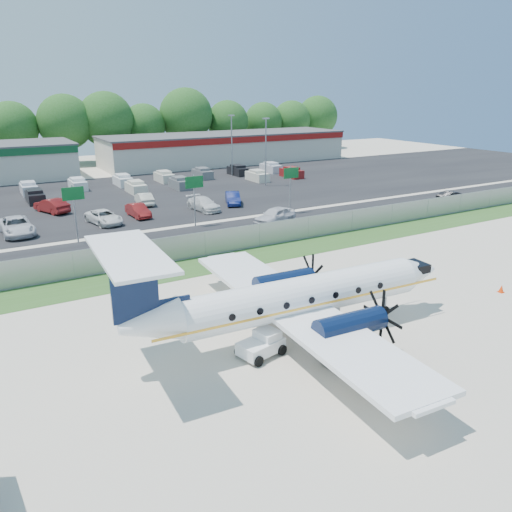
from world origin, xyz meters
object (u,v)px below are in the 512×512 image
pushback_tug (262,344)px  baggage_cart_far (388,375)px  baggage_cart_near (318,311)px  aircraft (297,297)px

pushback_tug → baggage_cart_far: 6.19m
pushback_tug → baggage_cart_near: 5.14m
baggage_cart_near → baggage_cart_far: baggage_cart_far is taller
pushback_tug → baggage_cart_far: pushback_tug is taller
pushback_tug → baggage_cart_near: size_ratio=0.98×
aircraft → pushback_tug: bearing=-165.1°
pushback_tug → baggage_cart_far: bearing=-57.1°
aircraft → baggage_cart_near: aircraft is taller
aircraft → baggage_cart_near: size_ratio=7.69×
baggage_cart_far → baggage_cart_near: bearing=78.3°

